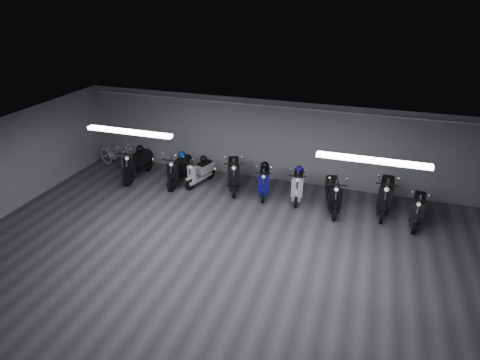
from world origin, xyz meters
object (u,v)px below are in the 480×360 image
(scooter_0, at_px, (137,160))
(scooter_6, at_px, (298,180))
(scooter_8, at_px, (387,189))
(scooter_9, at_px, (419,204))
(scooter_2, at_px, (200,168))
(bicycle, at_px, (116,153))
(scooter_4, at_px, (264,177))
(helmet_0, at_px, (299,169))
(scooter_1, at_px, (179,165))
(scooter_3, at_px, (234,168))
(helmet_3, at_px, (140,149))
(helmet_1, at_px, (182,155))
(helmet_2, at_px, (265,166))
(scooter_7, at_px, (334,189))
(helmet_4, at_px, (204,159))

(scooter_0, bearing_deg, scooter_6, 3.20)
(scooter_8, relative_size, scooter_9, 1.19)
(scooter_2, xyz_separation_m, scooter_8, (5.94, 0.00, 0.16))
(scooter_6, distance_m, bicycle, 6.75)
(bicycle, bearing_deg, scooter_4, -72.48)
(scooter_4, bearing_deg, helmet_0, 3.48)
(scooter_1, relative_size, scooter_3, 0.94)
(scooter_8, xyz_separation_m, helmet_3, (-8.19, 0.03, 0.27))
(helmet_0, bearing_deg, helmet_1, -177.29)
(helmet_0, xyz_separation_m, helmet_2, (-1.10, -0.07, -0.00))
(scooter_2, distance_m, scooter_3, 1.19)
(scooter_1, distance_m, helmet_3, 1.62)
(scooter_7, bearing_deg, scooter_9, -13.74)
(scooter_2, bearing_deg, helmet_3, -163.63)
(scooter_6, bearing_deg, scooter_7, -25.05)
(scooter_6, relative_size, bicycle, 0.88)
(scooter_2, bearing_deg, scooter_6, 17.55)
(scooter_8, bearing_deg, helmet_0, 178.18)
(scooter_1, distance_m, scooter_3, 1.88)
(scooter_8, height_order, helmet_3, scooter_8)
(scooter_0, bearing_deg, scooter_4, 3.17)
(scooter_6, height_order, helmet_0, scooter_6)
(scooter_3, relative_size, scooter_4, 1.16)
(scooter_7, xyz_separation_m, helmet_4, (-4.39, 0.55, 0.17))
(scooter_3, relative_size, helmet_0, 8.40)
(helmet_2, bearing_deg, scooter_9, -7.57)
(scooter_0, bearing_deg, helmet_2, 6.11)
(helmet_4, bearing_deg, scooter_9, -5.28)
(scooter_1, bearing_deg, bicycle, 171.38)
(scooter_2, xyz_separation_m, bicycle, (-3.42, 0.25, 0.04))
(scooter_4, xyz_separation_m, scooter_8, (3.70, 0.03, 0.12))
(scooter_7, bearing_deg, scooter_3, 160.99)
(scooter_0, relative_size, bicycle, 0.98)
(scooter_9, bearing_deg, scooter_3, -176.52)
(scooter_0, bearing_deg, scooter_9, -0.63)
(bicycle, height_order, helmet_2, bicycle)
(scooter_0, relative_size, scooter_8, 0.95)
(scooter_9, distance_m, helmet_3, 9.07)
(helmet_1, bearing_deg, helmet_3, -178.15)
(helmet_0, distance_m, helmet_1, 3.98)
(scooter_0, height_order, scooter_7, scooter_0)
(bicycle, height_order, helmet_4, bicycle)
(helmet_4, bearing_deg, helmet_0, 0.99)
(scooter_1, xyz_separation_m, helmet_1, (0.00, 0.25, 0.29))
(scooter_2, distance_m, helmet_3, 2.28)
(scooter_2, distance_m, scooter_6, 3.33)
(scooter_1, bearing_deg, scooter_2, 14.70)
(helmet_2, bearing_deg, bicycle, 179.53)
(scooter_1, distance_m, scooter_9, 7.49)
(helmet_2, bearing_deg, scooter_0, -174.37)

